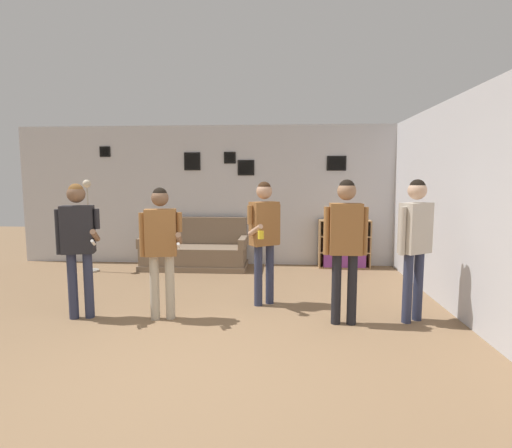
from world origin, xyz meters
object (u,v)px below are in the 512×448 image
person_player_foreground_center (161,240)px  person_spectator_near_bookshelf (345,237)px  person_spectator_far_right (415,235)px  bookshelf (344,244)px  couch (195,252)px  person_watcher_holding_cup (264,230)px  floor_lamp (89,224)px  drinking_cup (351,217)px  person_player_foreground_left (78,237)px

person_player_foreground_center → person_spectator_near_bookshelf: person_spectator_near_bookshelf is taller
person_player_foreground_center → person_spectator_far_right: (2.97, 0.11, 0.07)m
bookshelf → couch: bearing=-176.1°
couch → person_watcher_holding_cup: size_ratio=1.19×
bookshelf → person_player_foreground_center: (-2.60, -2.96, 0.51)m
floor_lamp → person_spectator_far_right: (5.01, -2.22, 0.15)m
floor_lamp → drinking_cup: bearing=7.5°
person_spectator_near_bookshelf → drinking_cup: bearing=79.3°
drinking_cup → person_player_foreground_left: bearing=-141.0°
person_watcher_holding_cup → drinking_cup: 2.78m
person_player_foreground_left → floor_lamp: bearing=113.9°
drinking_cup → person_spectator_near_bookshelf: bearing=-100.7°
floor_lamp → bookshelf: bearing=7.7°
bookshelf → floor_lamp: 4.71m
person_spectator_far_right → couch: bearing=140.1°
bookshelf → floor_lamp: bearing=-172.3°
couch → person_spectator_near_bookshelf: person_spectator_near_bookshelf is taller
person_spectator_far_right → bookshelf: bearing=97.3°
person_player_foreground_center → drinking_cup: bearing=47.5°
person_player_foreground_left → drinking_cup: 4.77m
person_player_foreground_center → drinking_cup: 4.02m
person_spectator_near_bookshelf → person_spectator_far_right: bearing=9.6°
person_spectator_near_bookshelf → drinking_cup: 3.04m
couch → person_spectator_far_right: size_ratio=1.17×
drinking_cup → person_watcher_holding_cup: bearing=-123.1°
person_spectator_far_right → drinking_cup: bearing=95.2°
person_spectator_near_bookshelf → person_spectator_far_right: size_ratio=1.00×
couch → person_spectator_far_right: (3.18, -2.66, 0.73)m
person_watcher_holding_cup → person_spectator_near_bookshelf: (0.96, -0.66, 0.02)m
floor_lamp → person_spectator_far_right: size_ratio=0.99×
person_spectator_near_bookshelf → drinking_cup: size_ratio=17.61×
couch → person_player_foreground_center: (0.21, -2.77, 0.66)m
person_watcher_holding_cup → bookshelf: bearing=58.8°
person_player_foreground_center → person_player_foreground_left: bearing=-178.0°
bookshelf → floor_lamp: floor_lamp is taller
floor_lamp → person_player_foreground_center: (2.04, -2.33, 0.09)m
person_spectator_near_bookshelf → drinking_cup: (0.56, 2.99, -0.07)m
couch → person_player_foreground_left: 2.99m
person_watcher_holding_cup → person_spectator_near_bookshelf: size_ratio=0.98×
drinking_cup → person_spectator_far_right: bearing=-84.8°
person_player_foreground_center → floor_lamp: bearing=131.2°
person_spectator_near_bookshelf → person_player_foreground_left: bearing=-179.8°
bookshelf → drinking_cup: bearing=0.0°
person_player_foreground_center → person_watcher_holding_cup: (1.19, 0.63, 0.05)m
person_spectator_far_right → person_player_foreground_center: bearing=-177.8°
couch → floor_lamp: 1.97m
person_spectator_near_bookshelf → person_watcher_holding_cup: bearing=145.4°
person_player_foreground_left → person_player_foreground_center: 0.99m
couch → drinking_cup: size_ratio=20.62×
person_spectator_near_bookshelf → person_spectator_far_right: 0.83m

